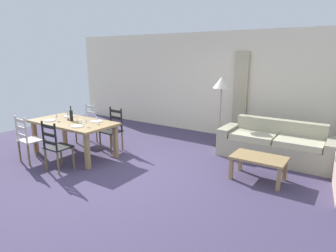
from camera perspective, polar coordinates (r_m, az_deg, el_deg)
ground_plane at (r=5.53m, az=-7.12°, el=-8.84°), size 9.60×9.60×0.02m
wall_far at (r=7.91m, az=8.55°, el=8.25°), size 9.60×0.16×2.70m
curtain_panel_left at (r=7.48m, az=14.11°, el=5.72°), size 0.35×0.08×2.20m
dining_table at (r=6.43m, az=-18.29°, el=0.13°), size 1.90×0.96×0.75m
dining_chair_near_left at (r=6.40m, az=-25.97°, el=-2.37°), size 0.44×0.42×0.96m
dining_chair_near_right at (r=5.71m, az=-21.34°, el=-3.78°), size 0.43×0.41×0.96m
dining_chair_far_left at (r=7.31m, az=-15.69°, el=0.46°), size 0.44×0.43×0.96m
dining_chair_far_right at (r=6.61m, az=-10.95°, el=-0.68°), size 0.45×0.43×0.96m
dinner_plate_near_left at (r=6.62m, az=-22.46°, el=1.02°), size 0.24×0.24×0.02m
fork_near_left at (r=6.75m, az=-23.17°, el=1.13°), size 0.02×0.17×0.01m
dinner_plate_near_right at (r=5.91m, az=-17.57°, el=-0.04°), size 0.24×0.24×0.02m
fork_near_right at (r=6.03m, az=-18.46°, el=0.10°), size 0.02×0.17×0.01m
dinner_plate_far_left at (r=6.90m, az=-19.04°, el=1.82°), size 0.24×0.24×0.02m
fork_far_left at (r=7.02m, az=-19.78°, el=1.91°), size 0.02×0.17×0.01m
dinner_plate_far_right at (r=6.22m, az=-13.99°, el=0.89°), size 0.24×0.24×0.02m
fork_far_right at (r=6.33m, az=-14.91°, el=1.01°), size 0.02×0.17×0.01m
wine_bottle at (r=6.47m, az=-18.65°, el=2.05°), size 0.07×0.07×0.32m
wine_glass_near_left at (r=6.55m, az=-21.23°, el=1.91°), size 0.06×0.06×0.16m
wine_glass_near_right at (r=5.84m, az=-15.90°, el=0.95°), size 0.06×0.06×0.16m
wine_glass_far_left at (r=6.72m, az=-19.09°, el=2.39°), size 0.06×0.06×0.16m
wine_glass_far_right at (r=6.03m, az=-14.06°, el=1.48°), size 0.06×0.06×0.16m
coffee_cup_primary at (r=6.08m, az=-17.00°, el=0.74°), size 0.07×0.07×0.09m
candle_tall at (r=6.54m, az=-19.24°, el=1.76°), size 0.05×0.05×0.26m
candle_short at (r=6.22m, az=-17.54°, el=1.00°), size 0.05×0.05×0.17m
couch at (r=6.36m, az=20.65°, el=-3.68°), size 2.29×0.82×0.80m
coffee_table at (r=5.22m, az=17.57°, el=-6.52°), size 0.90×0.56×0.42m
standing_lamp at (r=6.72m, az=10.57°, el=7.67°), size 0.40×0.40×1.64m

